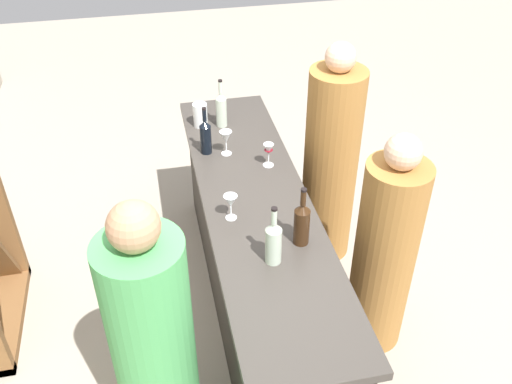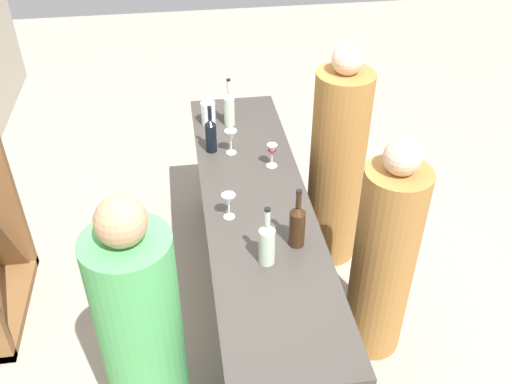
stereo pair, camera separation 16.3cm
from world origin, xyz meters
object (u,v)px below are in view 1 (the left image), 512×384
object	(u,v)px
wine_bottle_second_right_clear_pale	(221,109)
wine_glass_near_center	(226,138)
water_pitcher	(200,115)
wine_glass_near_right	(231,202)
wine_glass_near_left	(269,150)
person_left_guest	(385,255)
wine_bottle_center_near_black	(206,136)
person_center_guest	(331,165)
wine_bottle_leftmost_clear_pale	(273,241)
person_right_guest	(154,349)
wine_bottle_second_left_amber_brown	(302,223)

from	to	relation	value
wine_bottle_second_right_clear_pale	wine_glass_near_center	size ratio (longest dim) A/B	2.08
water_pitcher	wine_glass_near_right	bearing A→B (deg)	-178.55
wine_glass_near_left	person_left_guest	world-z (taller)	person_left_guest
wine_bottle_center_near_black	wine_bottle_second_right_clear_pale	distance (m)	0.36
wine_glass_near_center	wine_glass_near_left	bearing A→B (deg)	-128.87
wine_glass_near_left	person_center_guest	xyz separation A→B (m)	(0.18, -0.48, -0.29)
wine_bottle_second_right_clear_pale	wine_glass_near_left	size ratio (longest dim) A/B	2.22
wine_bottle_leftmost_clear_pale	wine_glass_near_right	xyz separation A→B (m)	(0.38, 0.15, -0.02)
wine_glass_near_right	person_left_guest	distance (m)	0.95
wine_bottle_center_near_black	wine_glass_near_right	xyz separation A→B (m)	(-0.69, -0.04, -0.01)
person_center_guest	person_right_guest	bearing A→B (deg)	59.85
wine_glass_near_right	water_pitcher	bearing A→B (deg)	1.45
wine_bottle_second_right_clear_pale	wine_bottle_center_near_black	bearing A→B (deg)	154.51
wine_bottle_second_left_amber_brown	person_center_guest	bearing A→B (deg)	-27.67
wine_glass_near_right	wine_glass_near_left	bearing A→B (deg)	-34.52
wine_bottle_leftmost_clear_pale	person_center_guest	size ratio (longest dim) A/B	0.21
wine_bottle_leftmost_clear_pale	wine_bottle_second_left_amber_brown	size ratio (longest dim) A/B	0.98
wine_bottle_second_left_amber_brown	wine_glass_near_right	distance (m)	0.42
wine_glass_near_center	water_pitcher	size ratio (longest dim) A/B	0.99
wine_bottle_second_left_amber_brown	person_left_guest	size ratio (longest dim) A/B	0.23
wine_glass_near_right	person_center_guest	world-z (taller)	person_center_guest
person_right_guest	wine_glass_near_center	bearing A→B (deg)	65.33
wine_glass_near_left	wine_glass_near_center	size ratio (longest dim) A/B	0.94
water_pitcher	wine_bottle_second_left_amber_brown	bearing A→B (deg)	-165.24
person_left_guest	person_right_guest	xyz separation A→B (m)	(-0.43, 1.33, 0.05)
person_left_guest	person_center_guest	world-z (taller)	person_center_guest
water_pitcher	wine_bottle_leftmost_clear_pale	bearing A→B (deg)	-173.09
wine_bottle_second_right_clear_pale	person_right_guest	size ratio (longest dim) A/B	0.22
person_left_guest	wine_bottle_center_near_black	bearing A→B (deg)	-52.92
wine_glass_near_left	wine_glass_near_right	distance (m)	0.56
wine_bottle_center_near_black	wine_glass_near_center	xyz separation A→B (m)	(-0.04, -0.12, -0.00)
wine_bottle_second_right_clear_pale	wine_bottle_leftmost_clear_pale	bearing A→B (deg)	-178.79
wine_glass_near_center	water_pitcher	bearing A→B (deg)	15.88
wine_bottle_leftmost_clear_pale	wine_bottle_second_right_clear_pale	distance (m)	1.39
wine_glass_near_left	person_right_guest	world-z (taller)	person_right_guest
wine_bottle_second_left_amber_brown	wine_glass_near_left	bearing A→B (deg)	0.15
wine_bottle_second_left_amber_brown	wine_glass_near_right	size ratio (longest dim) A/B	2.27
person_left_guest	wine_glass_near_center	bearing A→B (deg)	-55.73
wine_bottle_center_near_black	wine_bottle_second_right_clear_pale	world-z (taller)	wine_bottle_second_right_clear_pale
wine_glass_near_left	person_left_guest	distance (m)	0.93
wine_glass_near_right	person_right_guest	distance (m)	0.86
wine_bottle_second_right_clear_pale	person_left_guest	xyz separation A→B (m)	(-1.22, -0.73, -0.38)
wine_bottle_second_right_clear_pale	wine_glass_near_center	xyz separation A→B (m)	(-0.37, 0.03, -0.01)
wine_bottle_leftmost_clear_pale	water_pitcher	xyz separation A→B (m)	(1.42, 0.17, -0.04)
wine_bottle_second_right_clear_pale	wine_glass_near_center	bearing A→B (deg)	175.19
wine_bottle_center_near_black	water_pitcher	bearing A→B (deg)	-1.74
wine_bottle_leftmost_clear_pale	wine_glass_near_center	world-z (taller)	wine_bottle_leftmost_clear_pale
wine_bottle_leftmost_clear_pale	water_pitcher	size ratio (longest dim) A/B	2.02
wine_bottle_leftmost_clear_pale	person_left_guest	size ratio (longest dim) A/B	0.23
wine_bottle_second_right_clear_pale	water_pitcher	distance (m)	0.15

